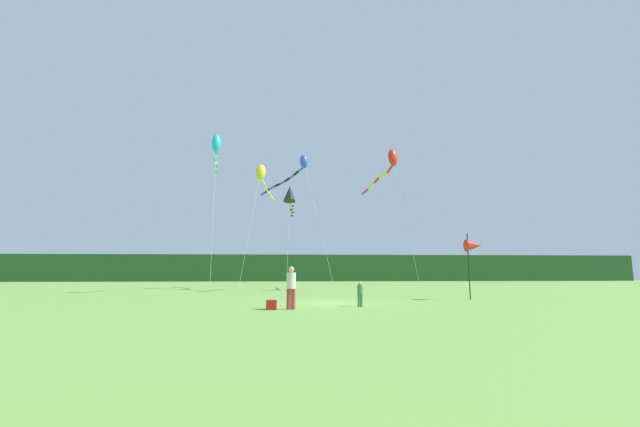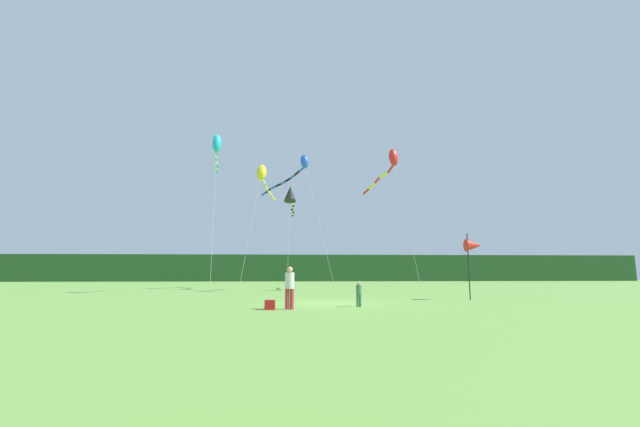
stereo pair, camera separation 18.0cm
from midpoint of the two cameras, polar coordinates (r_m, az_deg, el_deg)
The scene contains 11 objects.
ground_plane at distance 20.37m, azimuth 1.31°, elevation -12.44°, with size 120.00×120.00×0.00m, color #6B9E42.
distant_treeline at distance 65.26m, azimuth -2.02°, elevation -7.64°, with size 108.00×3.10×4.12m, color #234C23.
person_adult at distance 17.06m, azimuth -3.97°, elevation -10.00°, with size 0.38×0.38×1.74m.
person_child at distance 18.31m, azimuth 5.74°, elevation -10.97°, with size 0.24×0.24×1.09m.
cooler_box at distance 17.03m, azimuth -6.72°, elevation -12.59°, with size 0.42×0.33×0.39m, color red.
banner_flag_pole at distance 24.30m, azimuth 20.91°, elevation -4.27°, with size 0.90×0.70×3.62m.
kite_blue at distance 36.50m, azimuth -3.00°, elevation 6.35°, with size 6.52×8.87×11.76m.
kite_black at distance 32.75m, azimuth -4.02°, elevation 2.57°, with size 1.04×5.38×8.46m.
kite_red at distance 35.29m, azimuth 9.89°, elevation 6.97°, with size 2.76×8.68×11.80m.
kite_yellow at distance 37.91m, azimuth -7.93°, elevation 5.34°, with size 2.31×9.06×11.34m.
kite_cyan at distance 31.86m, azimuth -14.09°, elevation 9.06°, with size 1.27×6.62×11.78m.
Camera 2 is at (-1.60, -20.24, 1.54)m, focal length 22.84 mm.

